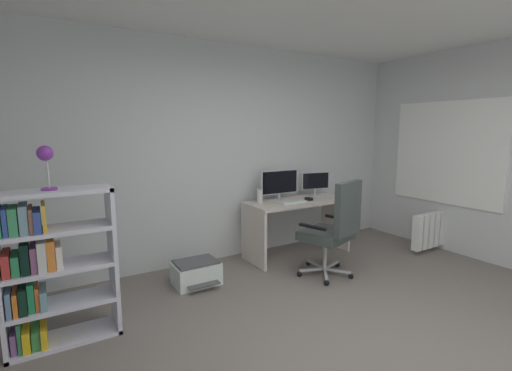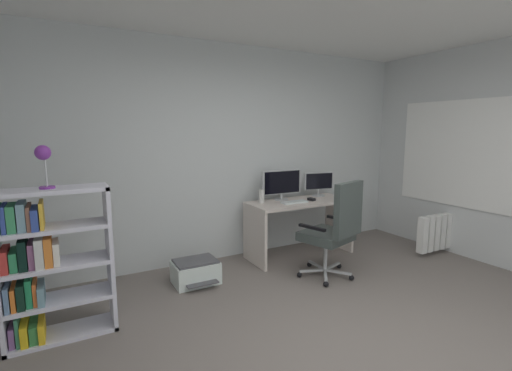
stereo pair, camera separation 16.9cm
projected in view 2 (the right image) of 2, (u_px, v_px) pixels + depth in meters
name	position (u px, v px, depth m)	size (l,w,h in m)	color
ground_plane	(365.00, 363.00, 2.58)	(5.51, 4.93, 0.02)	slate
wall_back	(223.00, 154.00, 4.55)	(5.51, 0.10, 2.69)	silver
window_pane	(454.00, 153.00, 4.73)	(0.01, 1.44, 1.29)	white
window_frame	(454.00, 153.00, 4.73)	(0.02, 1.52, 1.37)	white
desk	(300.00, 216.00, 4.69)	(1.39, 0.58, 0.74)	beige
monitor_main	(282.00, 183.00, 4.67)	(0.56, 0.18, 0.39)	#B2B5B7
monitor_secondary	(319.00, 182.00, 4.96)	(0.43, 0.18, 0.33)	#B2B5B7
keyboard	(294.00, 202.00, 4.51)	(0.34, 0.13, 0.02)	silver
computer_mouse	(311.00, 199.00, 4.66)	(0.06, 0.10, 0.03)	black
desktop_speaker	(262.00, 196.00, 4.49)	(0.07, 0.07, 0.17)	silver
office_chair	(335.00, 227.00, 3.93)	(0.66, 0.69, 1.10)	#B7BABC
bookshelf	(45.00, 265.00, 2.78)	(0.80, 0.31, 1.21)	silver
desk_lamp	(43.00, 157.00, 2.68)	(0.12, 0.11, 0.33)	purple
printer	(196.00, 272.00, 3.89)	(0.47, 0.43, 0.26)	white
radiator	(443.00, 231.00, 4.84)	(0.94, 0.10, 0.47)	white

